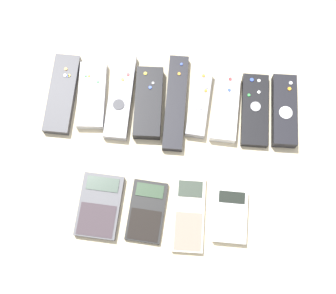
# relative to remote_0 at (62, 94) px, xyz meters

# --- Properties ---
(ground_plane) EXTENTS (3.00, 3.00, 0.00)m
(ground_plane) POSITION_rel_remote_0_xyz_m (0.24, -0.14, -0.01)
(ground_plane) COLOR beige
(remote_0) EXTENTS (0.06, 0.18, 0.02)m
(remote_0) POSITION_rel_remote_0_xyz_m (0.00, 0.00, 0.00)
(remote_0) COLOR #333338
(remote_0) RESTS_ON ground_plane
(remote_1) EXTENTS (0.07, 0.16, 0.02)m
(remote_1) POSITION_rel_remote_0_xyz_m (0.07, 0.00, 0.00)
(remote_1) COLOR #B7B7BC
(remote_1) RESTS_ON ground_plane
(remote_2) EXTENTS (0.05, 0.20, 0.02)m
(remote_2) POSITION_rel_remote_0_xyz_m (0.13, 0.00, 0.00)
(remote_2) COLOR gray
(remote_2) RESTS_ON ground_plane
(remote_3) EXTENTS (0.06, 0.16, 0.03)m
(remote_3) POSITION_rel_remote_0_xyz_m (0.19, -0.01, 0.00)
(remote_3) COLOR black
(remote_3) RESTS_ON ground_plane
(remote_4) EXTENTS (0.04, 0.22, 0.02)m
(remote_4) POSITION_rel_remote_0_xyz_m (0.25, -0.00, 0.00)
(remote_4) COLOR black
(remote_4) RESTS_ON ground_plane
(remote_5) EXTENTS (0.05, 0.15, 0.02)m
(remote_5) POSITION_rel_remote_0_xyz_m (0.30, 0.00, 0.00)
(remote_5) COLOR gray
(remote_5) RESTS_ON ground_plane
(remote_6) EXTENTS (0.06, 0.16, 0.02)m
(remote_6) POSITION_rel_remote_0_xyz_m (0.36, -0.00, 0.00)
(remote_6) COLOR silver
(remote_6) RESTS_ON ground_plane
(remote_7) EXTENTS (0.06, 0.17, 0.02)m
(remote_7) POSITION_rel_remote_0_xyz_m (0.43, -0.00, -0.00)
(remote_7) COLOR black
(remote_7) RESTS_ON ground_plane
(remote_8) EXTENTS (0.05, 0.16, 0.03)m
(remote_8) POSITION_rel_remote_0_xyz_m (0.49, -0.00, 0.00)
(remote_8) COLOR black
(remote_8) RESTS_ON ground_plane
(calculator_0) EXTENTS (0.09, 0.14, 0.02)m
(calculator_0) POSITION_rel_remote_0_xyz_m (0.11, -0.24, -0.00)
(calculator_0) COLOR #4C4C51
(calculator_0) RESTS_ON ground_plane
(calculator_1) EXTENTS (0.08, 0.13, 0.01)m
(calculator_1) POSITION_rel_remote_0_xyz_m (0.21, -0.24, -0.00)
(calculator_1) COLOR black
(calculator_1) RESTS_ON ground_plane
(calculator_2) EXTENTS (0.06, 0.16, 0.01)m
(calculator_2) POSITION_rel_remote_0_xyz_m (0.30, -0.24, -0.00)
(calculator_2) COLOR beige
(calculator_2) RESTS_ON ground_plane
(calculator_3) EXTENTS (0.07, 0.11, 0.02)m
(calculator_3) POSITION_rel_remote_0_xyz_m (0.38, -0.24, -0.00)
(calculator_3) COLOR silver
(calculator_3) RESTS_ON ground_plane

